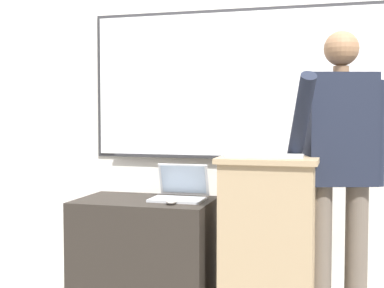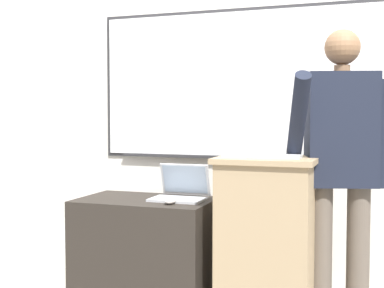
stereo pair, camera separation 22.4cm
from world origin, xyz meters
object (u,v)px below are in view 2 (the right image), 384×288
(person_presenter, at_px, (341,161))
(side_desk, at_px, (146,258))
(lectern_podium, at_px, (267,247))
(computer_mouse_by_laptop, at_px, (170,201))
(wireless_keyboard, at_px, (262,156))
(laptop, at_px, (181,190))

(person_presenter, bearing_deg, side_desk, 169.87)
(side_desk, distance_m, person_presenter, 1.32)
(lectern_podium, distance_m, person_presenter, 0.64)
(person_presenter, distance_m, computer_mouse_by_laptop, 1.01)
(lectern_podium, height_order, wireless_keyboard, wireless_keyboard)
(lectern_podium, relative_size, person_presenter, 0.59)
(laptop, xyz_separation_m, computer_mouse_by_laptop, (0.00, -0.19, -0.04))
(laptop, bearing_deg, wireless_keyboard, -17.18)
(laptop, distance_m, computer_mouse_by_laptop, 0.20)
(side_desk, xyz_separation_m, wireless_keyboard, (0.75, -0.10, 0.67))
(computer_mouse_by_laptop, bearing_deg, side_desk, 150.36)
(computer_mouse_by_laptop, bearing_deg, laptop, 91.19)
(side_desk, height_order, wireless_keyboard, wireless_keyboard)
(person_presenter, distance_m, wireless_keyboard, 0.46)
(person_presenter, bearing_deg, laptop, 167.03)
(laptop, bearing_deg, lectern_podium, -10.84)
(side_desk, bearing_deg, computer_mouse_by_laptop, -29.64)
(lectern_podium, xyz_separation_m, laptop, (-0.56, 0.11, 0.29))
(side_desk, height_order, person_presenter, person_presenter)
(lectern_podium, height_order, person_presenter, person_presenter)
(side_desk, relative_size, laptop, 2.56)
(wireless_keyboard, bearing_deg, side_desk, 172.62)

